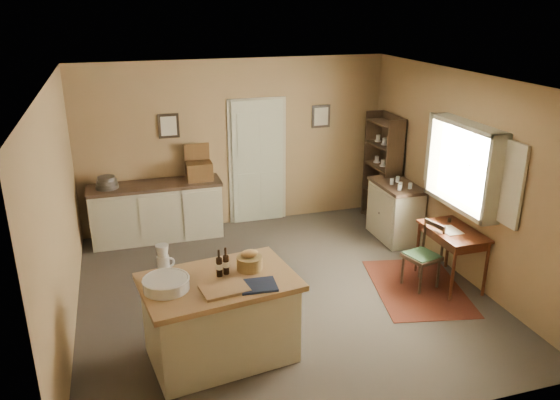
# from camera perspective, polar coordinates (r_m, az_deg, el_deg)

# --- Properties ---
(ground) EXTENTS (5.00, 5.00, 0.00)m
(ground) POSITION_cam_1_polar(r_m,az_deg,el_deg) (7.13, 0.11, -9.63)
(ground) COLOR #4E473C
(ground) RESTS_ON ground
(wall_back) EXTENTS (5.00, 0.10, 2.70)m
(wall_back) POSITION_cam_1_polar(r_m,az_deg,el_deg) (8.88, -4.63, 5.84)
(wall_back) COLOR #91724C
(wall_back) RESTS_ON ground
(wall_front) EXTENTS (5.00, 0.10, 2.70)m
(wall_front) POSITION_cam_1_polar(r_m,az_deg,el_deg) (4.44, 9.72, -9.79)
(wall_front) COLOR #91724C
(wall_front) RESTS_ON ground
(wall_left) EXTENTS (0.10, 5.00, 2.70)m
(wall_left) POSITION_cam_1_polar(r_m,az_deg,el_deg) (6.34, -22.04, -1.60)
(wall_left) COLOR #91724C
(wall_left) RESTS_ON ground
(wall_right) EXTENTS (0.10, 5.00, 2.70)m
(wall_right) POSITION_cam_1_polar(r_m,az_deg,el_deg) (7.63, 18.38, 2.45)
(wall_right) COLOR #91724C
(wall_right) RESTS_ON ground
(ceiling) EXTENTS (5.00, 5.00, 0.00)m
(ceiling) POSITION_cam_1_polar(r_m,az_deg,el_deg) (6.24, 0.12, 12.42)
(ceiling) COLOR silver
(ceiling) RESTS_ON wall_back
(door) EXTENTS (0.97, 0.06, 2.11)m
(door) POSITION_cam_1_polar(r_m,az_deg,el_deg) (9.00, -2.36, 4.16)
(door) COLOR beige
(door) RESTS_ON ground
(framed_prints) EXTENTS (2.82, 0.02, 0.38)m
(framed_prints) POSITION_cam_1_polar(r_m,az_deg,el_deg) (8.81, -3.38, 8.24)
(framed_prints) COLOR black
(framed_prints) RESTS_ON ground
(window) EXTENTS (0.25, 1.99, 1.12)m
(window) POSITION_cam_1_polar(r_m,az_deg,el_deg) (7.38, 18.93, 3.41)
(window) COLOR #BCB295
(window) RESTS_ON ground
(work_island) EXTENTS (1.65, 1.20, 1.20)m
(work_island) POSITION_cam_1_polar(r_m,az_deg,el_deg) (5.78, -6.34, -11.98)
(work_island) COLOR #BCB295
(work_island) RESTS_ON ground
(sideboard) EXTENTS (2.01, 0.57, 1.18)m
(sideboard) POSITION_cam_1_polar(r_m,az_deg,el_deg) (8.68, -12.71, -0.96)
(sideboard) COLOR #BCB295
(sideboard) RESTS_ON ground
(rug) EXTENTS (1.40, 1.79, 0.01)m
(rug) POSITION_cam_1_polar(r_m,az_deg,el_deg) (7.46, 14.17, -8.83)
(rug) COLOR #551C11
(rug) RESTS_ON ground
(writing_desk) EXTENTS (0.56, 0.91, 0.82)m
(writing_desk) POSITION_cam_1_polar(r_m,az_deg,el_deg) (7.40, 17.61, -3.68)
(writing_desk) COLOR #37170B
(writing_desk) RESTS_ON ground
(desk_chair) EXTENTS (0.48, 0.48, 0.84)m
(desk_chair) POSITION_cam_1_polar(r_m,az_deg,el_deg) (7.32, 14.60, -5.76)
(desk_chair) COLOR #302115
(desk_chair) RESTS_ON ground
(right_cabinet) EXTENTS (0.54, 0.96, 0.99)m
(right_cabinet) POSITION_cam_1_polar(r_m,az_deg,el_deg) (8.67, 11.93, -1.11)
(right_cabinet) COLOR #BCB295
(right_cabinet) RESTS_ON ground
(shelving_unit) EXTENTS (0.31, 0.82, 1.82)m
(shelving_unit) POSITION_cam_1_polar(r_m,az_deg,el_deg) (9.17, 10.88, 3.14)
(shelving_unit) COLOR #302115
(shelving_unit) RESTS_ON ground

